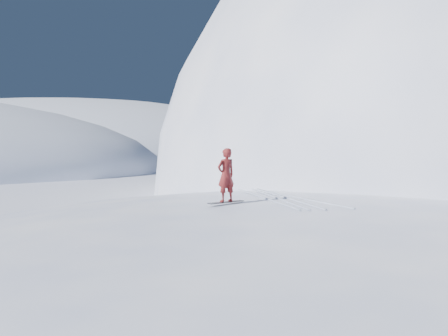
# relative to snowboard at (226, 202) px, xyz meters

# --- Properties ---
(ground) EXTENTS (400.00, 400.00, 0.00)m
(ground) POSITION_rel_snowboard_xyz_m (3.13, -3.06, -2.41)
(ground) COLOR white
(ground) RESTS_ON ground
(near_ridge) EXTENTS (36.00, 28.00, 4.80)m
(near_ridge) POSITION_rel_snowboard_xyz_m (4.13, -0.06, -2.41)
(near_ridge) COLOR white
(near_ridge) RESTS_ON ground
(peak_shoulder) EXTENTS (28.00, 24.00, 18.00)m
(peak_shoulder) POSITION_rel_snowboard_xyz_m (13.13, 16.94, -2.41)
(peak_shoulder) COLOR white
(peak_shoulder) RESTS_ON ground
(far_ridge_c) EXTENTS (140.00, 90.00, 36.00)m
(far_ridge_c) POSITION_rel_snowboard_xyz_m (-36.87, 106.94, -2.41)
(far_ridge_c) COLOR white
(far_ridge_c) RESTS_ON ground
(wind_bumps) EXTENTS (16.00, 14.40, 1.00)m
(wind_bumps) POSITION_rel_snowboard_xyz_m (2.58, -0.94, -2.41)
(wind_bumps) COLOR white
(wind_bumps) RESTS_ON ground
(snowboard) EXTENTS (1.29, 0.91, 0.02)m
(snowboard) POSITION_rel_snowboard_xyz_m (0.00, 0.00, 0.00)
(snowboard) COLOR black
(snowboard) RESTS_ON near_ridge
(snowboarder) EXTENTS (0.78, 0.70, 1.79)m
(snowboarder) POSITION_rel_snowboard_xyz_m (0.00, 0.00, 0.91)
(snowboarder) COLOR maroon
(snowboarder) RESTS_ON snowboard
(board_tracks) EXTENTS (2.96, 5.94, 0.04)m
(board_tracks) POSITION_rel_snowboard_xyz_m (2.08, 1.18, 0.01)
(board_tracks) COLOR silver
(board_tracks) RESTS_ON ground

